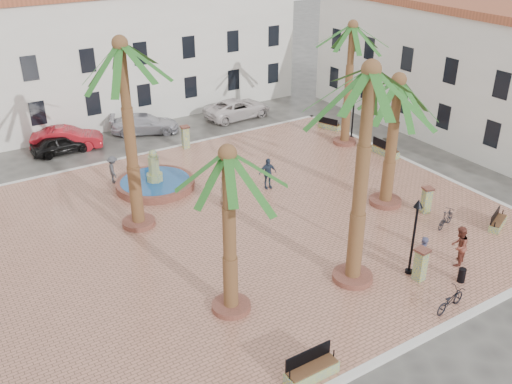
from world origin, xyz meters
TOP-DOWN VIEW (x-y plane):
  - ground at (0.00, 0.00)m, footprint 120.00×120.00m
  - plaza at (0.00, 0.00)m, footprint 26.00×22.00m
  - kerb_n at (0.00, 11.00)m, footprint 26.30×0.30m
  - kerb_s at (0.00, -11.00)m, footprint 26.30×0.30m
  - kerb_e at (13.00, 0.00)m, footprint 0.30×22.30m
  - building_north at (-0.00, 19.99)m, footprint 30.40×7.40m
  - building_east at (19.99, 2.00)m, footprint 7.40×26.40m
  - fountain at (-1.95, 6.01)m, footprint 4.43×4.43m
  - palm_nw at (-4.36, 2.52)m, footprint 5.35×5.35m
  - palm_sw at (-3.80, -5.73)m, footprint 5.04×5.04m
  - palm_s at (1.58, -6.78)m, footprint 5.58×5.58m
  - palm_e at (7.69, -2.41)m, footprint 5.58×5.58m
  - palm_ne at (11.50, 5.44)m, footprint 4.96×4.96m
  - bench_s at (-3.37, -10.38)m, footprint 1.96×0.61m
  - bench_se at (10.61, -7.26)m, footprint 1.66×1.06m
  - bench_e at (12.38, 2.48)m, footprint 0.63×1.95m
  - bench_ne at (12.38, 8.17)m, footprint 1.04×1.68m
  - lamppost_s at (3.98, -7.74)m, footprint 0.39×0.39m
  - lamppost_e at (12.40, 5.78)m, footprint 0.42×0.42m
  - bollard_se at (3.96, -8.32)m, footprint 0.59×0.59m
  - bollard_n at (2.12, 10.40)m, footprint 0.59×0.59m
  - bollard_e at (8.73, -4.27)m, footprint 0.62×0.62m
  - litter_bin at (5.37, -9.40)m, footprint 0.33×0.33m
  - cyclist_a at (4.55, -7.84)m, footprint 0.68×0.51m
  - bicycle_a at (3.45, -10.40)m, footprint 1.78×0.84m
  - cyclist_b at (6.26, -8.39)m, footprint 1.12×1.02m
  - bicycle_b at (8.43, -5.87)m, footprint 1.64×0.88m
  - pedestrian_fountain_a at (0.44, 2.10)m, footprint 0.99×0.77m
  - pedestrian_fountain_b at (3.39, 2.55)m, footprint 1.12×0.63m
  - pedestrian_north at (-3.70, 7.86)m, footprint 0.78×1.14m
  - pedestrian_east at (12.40, 2.06)m, footprint 1.07×1.76m
  - car_black at (-4.96, 14.27)m, footprint 3.80×1.59m
  - car_red at (-4.42, 14.73)m, footprint 4.81×3.02m
  - car_silver at (1.08, 14.81)m, footprint 5.10×3.61m
  - car_white at (8.31, 14.10)m, footprint 5.27×2.60m

SIDE VIEW (x-z plane):
  - ground at x=0.00m, z-range 0.00..0.00m
  - plaza at x=0.00m, z-range 0.00..0.15m
  - kerb_n at x=0.00m, z-range 0.00..0.16m
  - kerb_s at x=0.00m, z-range 0.00..0.16m
  - kerb_e at x=13.00m, z-range 0.00..0.16m
  - bench_se at x=10.61m, z-range -0.03..0.81m
  - bench_ne at x=12.38m, z-range -0.03..0.81m
  - bench_e at x=12.38m, z-range -0.07..0.95m
  - bench_s at x=-3.37m, z-range -0.07..0.96m
  - fountain at x=-1.95m, z-range -0.68..1.61m
  - litter_bin at x=5.37m, z-range 0.15..0.78m
  - bicycle_a at x=3.45m, z-range 0.15..1.05m
  - bicycle_b at x=8.43m, z-range 0.15..1.10m
  - car_black at x=-4.96m, z-range 0.00..1.28m
  - car_silver at x=1.08m, z-range 0.00..1.37m
  - car_white at x=8.31m, z-range 0.00..1.44m
  - car_red at x=-4.42m, z-range 0.00..1.50m
  - bollard_e at x=8.73m, z-range 0.18..1.60m
  - bollard_n at x=2.12m, z-range 0.18..1.69m
  - bollard_se at x=3.96m, z-range 0.18..1.69m
  - pedestrian_north at x=-3.70m, z-range 0.15..1.78m
  - cyclist_a at x=4.55m, z-range 0.15..1.82m
  - pedestrian_fountain_a at x=0.44m, z-range 0.15..1.93m
  - pedestrian_fountain_b at x=3.39m, z-range 0.15..1.95m
  - pedestrian_east at x=12.40m, z-range 0.15..1.96m
  - cyclist_b at x=6.26m, z-range 0.15..2.02m
  - lamppost_s at x=3.98m, z-range 0.79..4.39m
  - lamppost_e at x=12.40m, z-range 0.83..4.67m
  - building_east at x=19.99m, z-range 0.02..9.02m
  - building_north at x=0.00m, z-range 0.02..9.52m
  - palm_sw at x=-3.80m, z-range 2.50..9.52m
  - palm_e at x=7.69m, z-range 2.46..9.61m
  - palm_ne at x=11.50m, z-range 3.01..11.11m
  - palm_nw at x=-4.36m, z-range 3.53..12.91m
  - palm_s at x=1.58m, z-range 3.53..13.00m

